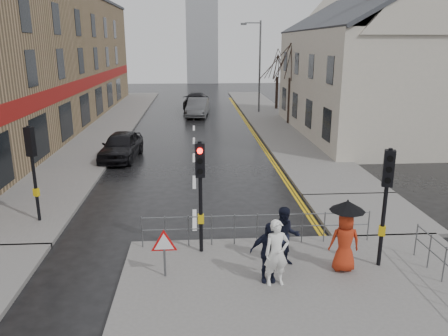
{
  "coord_description": "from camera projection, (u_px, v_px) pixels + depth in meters",
  "views": [
    {
      "loc": [
        0.07,
        -11.83,
        6.18
      ],
      "look_at": [
        1.07,
        2.8,
        2.0
      ],
      "focal_mm": 35.0,
      "sensor_mm": 36.0,
      "label": 1
    }
  ],
  "objects": [
    {
      "name": "building_right_cream",
      "position": [
        368.0,
        65.0,
        29.78
      ],
      "size": [
        9.0,
        16.4,
        10.1
      ],
      "color": "#BAB5A2",
      "rests_on": "ground"
    },
    {
      "name": "building_left_terrace",
      "position": [
        29.0,
        60.0,
        31.99
      ],
      "size": [
        8.0,
        42.0,
        10.0
      ],
      "primitive_type": "cube",
      "color": "#927654",
      "rests_on": "ground"
    },
    {
      "name": "car_far",
      "position": [
        196.0,
        101.0,
        42.88
      ],
      "size": [
        2.76,
        5.72,
        1.6
      ],
      "primitive_type": "imported",
      "rotation": [
        0.0,
        0.0,
        3.05
      ],
      "color": "black",
      "rests_on": "ground"
    },
    {
      "name": "pedestrian_b",
      "position": [
        285.0,
        236.0,
        12.19
      ],
      "size": [
        0.86,
        0.68,
        1.71
      ],
      "primitive_type": "imported",
      "rotation": [
        0.0,
        0.0,
        -0.04
      ],
      "color": "black",
      "rests_on": "near_pavement"
    },
    {
      "name": "tree_near",
      "position": [
        291.0,
        58.0,
        33.23
      ],
      "size": [
        2.4,
        2.4,
        6.58
      ],
      "color": "#2F211A",
      "rests_on": "right_pavement"
    },
    {
      "name": "ground",
      "position": [
        195.0,
        258.0,
        13.04
      ],
      "size": [
        120.0,
        120.0,
        0.0
      ],
      "primitive_type": "plane",
      "color": "black",
      "rests_on": "ground"
    },
    {
      "name": "traffic_signal_near_right",
      "position": [
        387.0,
        187.0,
        11.74
      ],
      "size": [
        0.34,
        0.33,
        3.4
      ],
      "color": "black",
      "rests_on": "near_pavement"
    },
    {
      "name": "church_tower",
      "position": [
        202.0,
        25.0,
        70.15
      ],
      "size": [
        5.0,
        5.0,
        18.0
      ],
      "primitive_type": "cube",
      "color": "#95979D",
      "rests_on": "ground"
    },
    {
      "name": "car_mid",
      "position": [
        198.0,
        107.0,
        38.31
      ],
      "size": [
        2.2,
        4.95,
        1.58
      ],
      "primitive_type": "imported",
      "rotation": [
        0.0,
        0.0,
        -0.11
      ],
      "color": "#414245",
      "rests_on": "ground"
    },
    {
      "name": "guard_railing_front",
      "position": [
        257.0,
        222.0,
        13.51
      ],
      "size": [
        7.14,
        0.04,
        1.0
      ],
      "color": "#595B5E",
      "rests_on": "near_pavement"
    },
    {
      "name": "pedestrian_with_umbrella",
      "position": [
        345.0,
        233.0,
        11.81
      ],
      "size": [
        0.96,
        0.96,
        2.03
      ],
      "color": "#AE2D14",
      "rests_on": "near_pavement"
    },
    {
      "name": "left_pavement",
      "position": [
        112.0,
        124.0,
        34.66
      ],
      "size": [
        4.0,
        44.0,
        0.14
      ],
      "primitive_type": "cube",
      "color": "#605E5B",
      "rests_on": "ground"
    },
    {
      "name": "pedestrian_a",
      "position": [
        277.0,
        253.0,
        11.16
      ],
      "size": [
        0.69,
        0.49,
        1.77
      ],
      "primitive_type": "imported",
      "rotation": [
        0.0,
        0.0,
        0.1
      ],
      "color": "white",
      "rests_on": "near_pavement"
    },
    {
      "name": "traffic_signal_near_left",
      "position": [
        200.0,
        178.0,
        12.56
      ],
      "size": [
        0.28,
        0.27,
        3.4
      ],
      "color": "black",
      "rests_on": "near_pavement"
    },
    {
      "name": "traffic_signal_far_left",
      "position": [
        32.0,
        157.0,
        14.89
      ],
      "size": [
        0.34,
        0.33,
        3.4
      ],
      "color": "black",
      "rests_on": "left_pavement"
    },
    {
      "name": "pavement_bridge_right",
      "position": [
        368.0,
        213.0,
        16.32
      ],
      "size": [
        4.0,
        4.2,
        0.14
      ],
      "primitive_type": "cube",
      "color": "#605E5B",
      "rests_on": "ground"
    },
    {
      "name": "car_parked",
      "position": [
        121.0,
        146.0,
        24.08
      ],
      "size": [
        2.22,
        4.62,
        1.52
      ],
      "primitive_type": "imported",
      "rotation": [
        0.0,
        0.0,
        -0.1
      ],
      "color": "black",
      "rests_on": "ground"
    },
    {
      "name": "near_pavement",
      "position": [
        328.0,
        325.0,
        9.86
      ],
      "size": [
        10.0,
        9.0,
        0.14
      ],
      "primitive_type": "cube",
      "color": "#605E5B",
      "rests_on": "ground"
    },
    {
      "name": "warning_sign",
      "position": [
        164.0,
        245.0,
        11.54
      ],
      "size": [
        0.8,
        0.07,
        1.35
      ],
      "color": "#595B5E",
      "rests_on": "near_pavement"
    },
    {
      "name": "tree_far",
      "position": [
        278.0,
        63.0,
        41.13
      ],
      "size": [
        2.4,
        2.4,
        5.64
      ],
      "color": "#2F211A",
      "rests_on": "right_pavement"
    },
    {
      "name": "right_pavement",
      "position": [
        270.0,
        118.0,
        37.43
      ],
      "size": [
        4.0,
        40.0,
        0.14
      ],
      "primitive_type": "cube",
      "color": "#605E5B",
      "rests_on": "ground"
    },
    {
      "name": "pedestrian_d",
      "position": [
        268.0,
        252.0,
        11.36
      ],
      "size": [
        0.98,
        0.45,
        1.63
      ],
      "primitive_type": "imported",
      "rotation": [
        0.0,
        0.0,
        -0.05
      ],
      "color": "black",
      "rests_on": "near_pavement"
    },
    {
      "name": "street_lamp",
      "position": [
        258.0,
        61.0,
        38.99
      ],
      "size": [
        1.83,
        0.25,
        8.0
      ],
      "color": "#595B5E",
      "rests_on": "right_pavement"
    }
  ]
}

